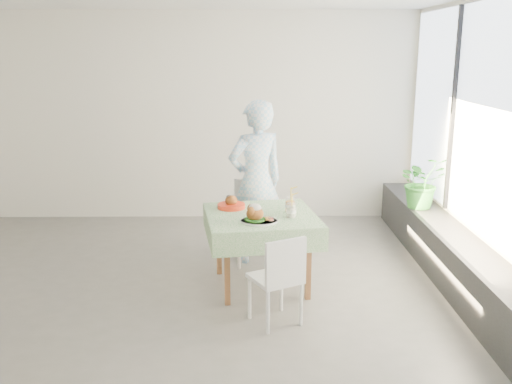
{
  "coord_description": "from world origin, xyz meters",
  "views": [
    {
      "loc": [
        0.75,
        -5.24,
        2.29
      ],
      "look_at": [
        0.81,
        0.1,
        0.95
      ],
      "focal_mm": 40.0,
      "sensor_mm": 36.0,
      "label": 1
    }
  ],
  "objects_px": {
    "chair_near": "(276,296)",
    "main_dish": "(257,216)",
    "diner": "(256,182)",
    "cafe_table": "(261,242)",
    "chair_far": "(255,238)",
    "juice_cup_orange": "(290,205)",
    "potted_plant": "(422,182)"
  },
  "relations": [
    {
      "from": "juice_cup_orange",
      "to": "potted_plant",
      "type": "relative_size",
      "value": 0.48
    },
    {
      "from": "cafe_table",
      "to": "juice_cup_orange",
      "type": "bearing_deg",
      "value": 16.63
    },
    {
      "from": "chair_near",
      "to": "diner",
      "type": "distance_m",
      "value": 1.67
    },
    {
      "from": "cafe_table",
      "to": "juice_cup_orange",
      "type": "distance_m",
      "value": 0.46
    },
    {
      "from": "potted_plant",
      "to": "main_dish",
      "type": "bearing_deg",
      "value": -144.86
    },
    {
      "from": "main_dish",
      "to": "diner",
      "type": "bearing_deg",
      "value": 89.8
    },
    {
      "from": "cafe_table",
      "to": "main_dish",
      "type": "relative_size",
      "value": 3.42
    },
    {
      "from": "main_dish",
      "to": "potted_plant",
      "type": "bearing_deg",
      "value": 35.14
    },
    {
      "from": "main_dish",
      "to": "cafe_table",
      "type": "bearing_deg",
      "value": 80.4
    },
    {
      "from": "chair_near",
      "to": "potted_plant",
      "type": "distance_m",
      "value": 2.65
    },
    {
      "from": "main_dish",
      "to": "juice_cup_orange",
      "type": "xyz_separation_m",
      "value": [
        0.33,
        0.35,
        0.01
      ]
    },
    {
      "from": "cafe_table",
      "to": "diner",
      "type": "xyz_separation_m",
      "value": [
        -0.04,
        0.74,
        0.43
      ]
    },
    {
      "from": "diner",
      "to": "chair_far",
      "type": "bearing_deg",
      "value": 51.12
    },
    {
      "from": "chair_far",
      "to": "main_dish",
      "type": "distance_m",
      "value": 1.06
    },
    {
      "from": "cafe_table",
      "to": "chair_far",
      "type": "relative_size",
      "value": 1.31
    },
    {
      "from": "main_dish",
      "to": "chair_far",
      "type": "bearing_deg",
      "value": 90.82
    },
    {
      "from": "juice_cup_orange",
      "to": "potted_plant",
      "type": "bearing_deg",
      "value": 32.24
    },
    {
      "from": "diner",
      "to": "potted_plant",
      "type": "bearing_deg",
      "value": 164.09
    },
    {
      "from": "main_dish",
      "to": "juice_cup_orange",
      "type": "height_order",
      "value": "juice_cup_orange"
    },
    {
      "from": "chair_near",
      "to": "cafe_table",
      "type": "bearing_deg",
      "value": 97.84
    },
    {
      "from": "diner",
      "to": "juice_cup_orange",
      "type": "xyz_separation_m",
      "value": [
        0.33,
        -0.65,
        -0.08
      ]
    },
    {
      "from": "chair_near",
      "to": "chair_far",
      "type": "bearing_deg",
      "value": 96.54
    },
    {
      "from": "main_dish",
      "to": "juice_cup_orange",
      "type": "bearing_deg",
      "value": 46.63
    },
    {
      "from": "chair_far",
      "to": "juice_cup_orange",
      "type": "bearing_deg",
      "value": -59.36
    },
    {
      "from": "chair_near",
      "to": "diner",
      "type": "height_order",
      "value": "diner"
    },
    {
      "from": "chair_near",
      "to": "juice_cup_orange",
      "type": "distance_m",
      "value": 1.06
    },
    {
      "from": "diner",
      "to": "juice_cup_orange",
      "type": "height_order",
      "value": "diner"
    },
    {
      "from": "cafe_table",
      "to": "potted_plant",
      "type": "distance_m",
      "value": 2.2
    },
    {
      "from": "cafe_table",
      "to": "main_dish",
      "type": "bearing_deg",
      "value": -99.6
    },
    {
      "from": "chair_near",
      "to": "main_dish",
      "type": "relative_size",
      "value": 2.3
    },
    {
      "from": "chair_far",
      "to": "juice_cup_orange",
      "type": "xyz_separation_m",
      "value": [
        0.34,
        -0.58,
        0.53
      ]
    },
    {
      "from": "chair_near",
      "to": "main_dish",
      "type": "bearing_deg",
      "value": 106.2
    }
  ]
}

